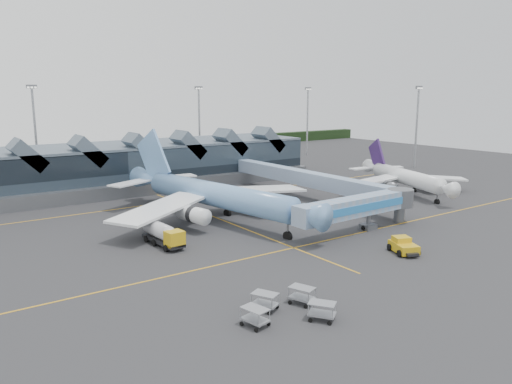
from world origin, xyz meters
TOP-DOWN VIEW (x-y plane):
  - ground at (0.00, 0.00)m, footprint 260.00×260.00m
  - taxi_stripes at (0.00, 10.00)m, footprint 120.00×60.00m
  - tree_line_far at (0.00, 110.00)m, footprint 260.00×4.00m
  - terminal at (-5.07, 47.35)m, footprint 90.00×22.25m
  - light_masts at (21.00, 62.80)m, footprint 132.40×42.56m
  - main_airliner at (-1.01, 11.96)m, footprint 38.43×44.72m
  - regional_jet at (43.10, 8.43)m, footprint 26.97×30.19m
  - jet_bridge at (14.22, -7.38)m, footprint 23.89×4.24m
  - fuel_truck at (-13.82, 3.46)m, footprint 3.05×9.02m
  - pushback_tug at (10.28, -17.87)m, footprint 4.07×5.02m
  - baggage_carts at (-13.70, -23.50)m, footprint 8.71×7.61m

SIDE VIEW (x-z plane):
  - ground at x=0.00m, z-range 0.00..0.00m
  - taxi_stripes at x=0.00m, z-range 0.00..0.01m
  - pushback_tug at x=10.28m, z-range -0.10..1.92m
  - baggage_carts at x=-13.70m, z-range 0.10..1.80m
  - fuel_truck at x=-13.82m, z-range 0.18..3.19m
  - tree_line_far at x=0.00m, z-range 0.00..4.00m
  - regional_jet at x=43.10m, z-range -1.94..8.68m
  - jet_bridge at x=14.22m, z-range 1.07..6.57m
  - main_airliner at x=-1.01m, z-range -2.97..11.44m
  - terminal at x=-5.07m, z-range -1.38..11.14m
  - light_masts at x=21.00m, z-range 1.26..23.71m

